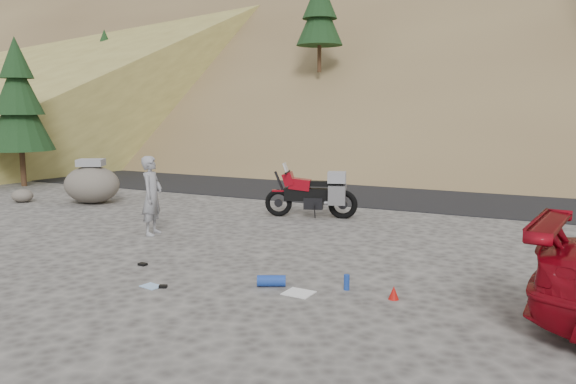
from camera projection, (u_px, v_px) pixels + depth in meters
name	position (u px, v px, depth m)	size (l,w,h in m)	color
ground	(225.00, 251.00, 10.58)	(140.00, 140.00, 0.00)	#474441
road	(371.00, 189.00, 18.58)	(120.00, 7.00, 0.05)	black
hillside	(494.00, 3.00, 45.30)	(120.00, 73.00, 46.72)	brown
conifer_verge	(18.00, 101.00, 18.92)	(2.20, 2.20, 5.04)	#3C2916
motorcycle	(315.00, 194.00, 13.70)	(2.23, 1.04, 1.36)	black
man	(153.00, 234.00, 11.94)	(0.61, 0.40, 1.67)	gray
boulder	(92.00, 184.00, 15.83)	(1.94, 1.78, 1.23)	#524D47
small_rock	(22.00, 196.00, 16.01)	(0.65, 0.60, 0.37)	#524D47
gear_white_cloth	(299.00, 293.00, 8.14)	(0.41, 0.36, 0.01)	white
gear_blue_mat	(271.00, 281.00, 8.45)	(0.17, 0.17, 0.43)	#193B9A
gear_bottle	(347.00, 282.00, 8.28)	(0.08, 0.08, 0.23)	#193B9A
gear_funnel	(394.00, 293.00, 7.87)	(0.15, 0.15, 0.19)	#B5100C
gear_glove_a	(143.00, 264.00, 9.58)	(0.14, 0.10, 0.04)	black
gear_glove_b	(163.00, 286.00, 8.39)	(0.12, 0.09, 0.04)	black
gear_blue_cloth	(151.00, 286.00, 8.45)	(0.30, 0.22, 0.01)	#97BEE9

